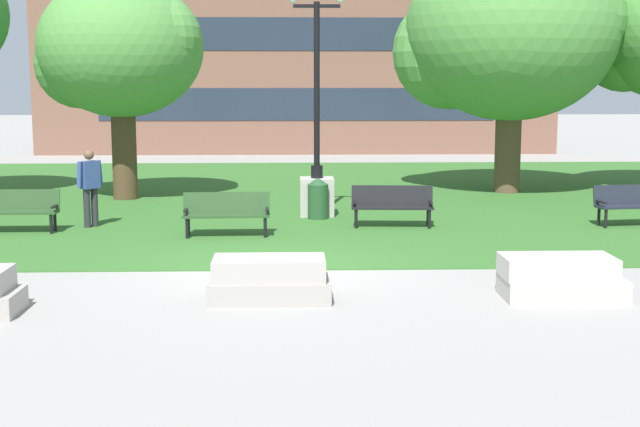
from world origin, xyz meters
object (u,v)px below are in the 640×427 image
Objects in this scene: park_bench_far_left at (634,202)px; trash_bin at (318,198)px; park_bench_near_right at (392,203)px; lamp_post_center at (317,170)px; park_bench_far_right at (227,211)px; park_bench_near_left at (16,208)px; concrete_block_right at (560,278)px; person_bystander_near_lawn at (90,184)px; concrete_block_left at (269,280)px.

trash_bin is (-7.02, 1.21, -0.04)m from park_bench_far_left.
park_bench_near_right is 2.44m from lamp_post_center.
park_bench_far_right is 3.01m from trash_bin.
park_bench_near_left is 8.12m from park_bench_near_right.
concrete_block_right is 1.00× the size of park_bench_far_right.
person_bystander_near_lawn is (-6.66, 0.17, 0.44)m from park_bench_near_right.
person_bystander_near_lawn is at bearing 121.43° from concrete_block_left.
park_bench_far_right is (-1.01, 5.45, 0.23)m from concrete_block_left.
park_bench_near_left is at bearing -156.83° from person_bystander_near_lawn.
park_bench_near_right is 1.91× the size of trash_bin.
park_bench_far_left and park_bench_far_right have the same top height.
lamp_post_center reaches higher than park_bench_far_right.
trash_bin is (6.50, 1.65, -0.04)m from park_bench_near_left.
park_bench_far_right reaches higher than concrete_block_right.
park_bench_near_left and park_bench_far_left have the same top height.
person_bystander_near_lawn is at bearing 141.48° from concrete_block_right.
concrete_block_right is 0.99× the size of park_bench_near_right.
lamp_post_center is 3.17× the size of person_bystander_near_lawn.
trash_bin reaches higher than concrete_block_left.
park_bench_far_left is (7.98, 6.51, 0.23)m from concrete_block_left.
person_bystander_near_lawn is at bearing 179.14° from park_bench_far_left.
lamp_post_center is at bearing 112.30° from concrete_block_right.
concrete_block_left is 0.99× the size of concrete_block_right.
person_bystander_near_lawn reaches higher than concrete_block_right.
person_bystander_near_lawn reaches higher than park_bench_far_right.
park_bench_far_left is 7.27m from lamp_post_center.
park_bench_far_right is at bearing -7.79° from park_bench_near_left.
concrete_block_left and concrete_block_right have the same top height.
park_bench_near_left is 13.53m from park_bench_far_left.
park_bench_near_left is at bearing -176.85° from park_bench_near_right.
person_bystander_near_lawn is at bearing 23.17° from park_bench_near_left.
trash_bin is (-3.38, 7.74, 0.20)m from concrete_block_right.
lamp_post_center is 5.28m from person_bystander_near_lawn.
concrete_block_left is at bearing 179.72° from concrete_block_right.
park_bench_far_left is at bearing 39.19° from concrete_block_left.
person_bystander_near_lawn is (-12.07, 0.18, 0.44)m from park_bench_far_left.
concrete_block_right is at bearing -0.28° from concrete_block_left.
concrete_block_right is at bearing -66.39° from trash_bin.
park_bench_far_right reaches higher than concrete_block_left.
park_bench_near_right and park_bench_far_left have the same top height.
concrete_block_left is 1.88× the size of trash_bin.
person_bystander_near_lawn reaches higher than park_bench_near_left.
lamp_post_center reaches higher than concrete_block_right.
trash_bin reaches higher than park_bench_far_left.
park_bench_far_left is 7.13m from trash_bin.
concrete_block_left is 10.30m from park_bench_far_left.
park_bench_far_left is (13.52, 0.44, 0.00)m from park_bench_near_left.
park_bench_near_right is 0.99× the size of park_bench_far_left.
park_bench_near_right is at bearing -36.77° from trash_bin.
park_bench_near_right is (-1.78, 6.54, 0.23)m from concrete_block_right.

